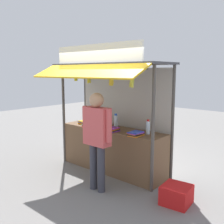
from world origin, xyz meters
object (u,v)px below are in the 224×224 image
at_px(plastic_crate, 176,195).
at_px(water_bottle_far_left, 98,119).
at_px(magazine_stack_front_left, 88,125).
at_px(water_bottle_mid_left, 89,117).
at_px(magazine_stack_rear_center, 85,122).
at_px(magazine_stack_mid_right, 136,134).
at_px(magazine_stack_right, 113,129).
at_px(water_bottle_front_right, 148,127).
at_px(water_bottle_back_right, 116,121).
at_px(banana_bunch_rightmost, 111,82).
at_px(vendor_person, 97,133).
at_px(banana_bunch_leftmost, 89,79).
at_px(banana_bunch_inner_left, 132,83).
at_px(banana_bunch_inner_right, 76,78).
at_px(water_bottle_left, 91,116).

bearing_deg(plastic_crate, water_bottle_far_left, 167.55).
bearing_deg(magazine_stack_front_left, water_bottle_mid_left, 134.51).
distance_m(water_bottle_far_left, magazine_stack_rear_center, 0.38).
bearing_deg(magazine_stack_mid_right, magazine_stack_right, 179.99).
distance_m(water_bottle_front_right, water_bottle_back_right, 0.81).
xyz_separation_m(banana_bunch_rightmost, vendor_person, (0.10, -0.49, -0.86)).
xyz_separation_m(banana_bunch_leftmost, banana_bunch_rightmost, (0.59, 0.00, -0.04)).
distance_m(magazine_stack_right, banana_bunch_inner_left, 1.15).
bearing_deg(water_bottle_front_right, magazine_stack_front_left, -166.97).
relative_size(magazine_stack_mid_right, plastic_crate, 0.72).
bearing_deg(vendor_person, plastic_crate, -159.37).
bearing_deg(banana_bunch_inner_right, magazine_stack_front_left, 49.06).
relative_size(water_bottle_far_left, banana_bunch_inner_left, 1.01).
xyz_separation_m(magazine_stack_right, magazine_stack_front_left, (-0.68, -0.02, 0.01)).
bearing_deg(magazine_stack_right, banana_bunch_rightmost, -54.49).
bearing_deg(banana_bunch_leftmost, water_bottle_back_right, 60.37).
relative_size(water_bottle_front_right, banana_bunch_rightmost, 0.95).
height_order(banana_bunch_inner_right, banana_bunch_rightmost, same).
relative_size(water_bottle_back_right, banana_bunch_leftmost, 1.14).
height_order(magazine_stack_right, magazine_stack_mid_right, magazine_stack_mid_right).
bearing_deg(magazine_stack_mid_right, water_bottle_far_left, 167.79).
xyz_separation_m(banana_bunch_inner_right, banana_bunch_rightmost, (0.99, 0.00, -0.07)).
relative_size(magazine_stack_right, plastic_crate, 0.59).
bearing_deg(banana_bunch_leftmost, water_bottle_front_right, 24.29).
relative_size(magazine_stack_mid_right, vendor_person, 0.18).
height_order(magazine_stack_right, banana_bunch_inner_right, banana_bunch_inner_right).
relative_size(water_bottle_mid_left, banana_bunch_inner_left, 0.76).
distance_m(water_bottle_left, banana_bunch_inner_left, 1.92).
relative_size(magazine_stack_rear_center, banana_bunch_inner_left, 0.90).
relative_size(water_bottle_left, magazine_stack_rear_center, 1.06).
distance_m(magazine_stack_front_left, banana_bunch_rightmost, 1.27).
relative_size(magazine_stack_mid_right, banana_bunch_inner_right, 1.35).
distance_m(banana_bunch_inner_right, banana_bunch_rightmost, 0.99).
distance_m(water_bottle_back_right, plastic_crate, 2.01).
distance_m(magazine_stack_rear_center, banana_bunch_rightmost, 1.54).
distance_m(magazine_stack_right, banana_bunch_leftmost, 1.11).
xyz_separation_m(water_bottle_far_left, plastic_crate, (2.20, -0.49, -0.91)).
height_order(water_bottle_front_right, banana_bunch_inner_left, banana_bunch_inner_left).
relative_size(water_bottle_mid_left, water_bottle_back_right, 0.78).
relative_size(water_bottle_far_left, magazine_stack_front_left, 1.18).
relative_size(water_bottle_front_right, magazine_stack_rear_center, 0.99).
bearing_deg(banana_bunch_rightmost, water_bottle_mid_left, 153.15).
distance_m(magazine_stack_right, banana_bunch_inner_right, 1.34).
bearing_deg(magazine_stack_rear_center, water_bottle_far_left, 16.19).
distance_m(water_bottle_left, magazine_stack_rear_center, 0.23).
bearing_deg(magazine_stack_front_left, plastic_crate, -5.09).
bearing_deg(water_bottle_front_right, magazine_stack_right, -156.53).
height_order(water_bottle_left, plastic_crate, water_bottle_left).
distance_m(water_bottle_back_right, banana_bunch_inner_right, 1.24).
xyz_separation_m(magazine_stack_mid_right, banana_bunch_inner_left, (0.05, -0.21, 0.95)).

